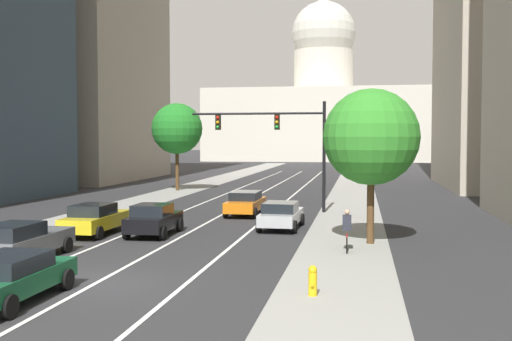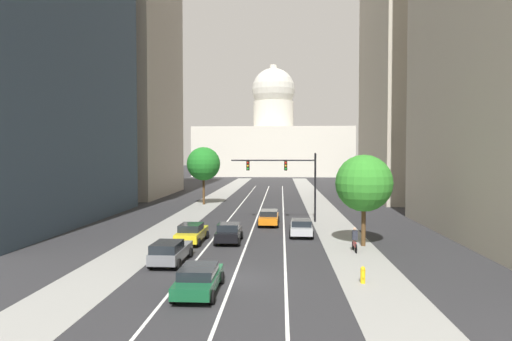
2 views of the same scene
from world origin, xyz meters
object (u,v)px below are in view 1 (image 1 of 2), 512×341
at_px(car_silver, 281,215).
at_px(fire_hydrant, 313,280).
at_px(capitol_building, 323,112).
at_px(car_yellow, 95,219).
at_px(street_tree_mid_left, 177,129).
at_px(traffic_signal_mast, 282,135).
at_px(car_gray, 23,240).
at_px(car_orange, 246,203).
at_px(street_tree_far_right, 371,137).
at_px(car_black, 154,219).
at_px(car_green, 10,277).
at_px(cyclist, 347,231).

height_order(car_silver, fire_hydrant, car_silver).
distance_m(capitol_building, car_silver, 108.06).
relative_size(car_yellow, street_tree_mid_left, 0.61).
bearing_deg(traffic_signal_mast, car_gray, -113.58).
xyz_separation_m(car_silver, fire_hydrant, (2.64, -13.39, -0.27)).
bearing_deg(traffic_signal_mast, car_silver, -82.97).
distance_m(capitol_building, fire_hydrant, 121.53).
xyz_separation_m(capitol_building, car_yellow, (-4.29, -110.85, -9.78)).
xyz_separation_m(car_orange, fire_hydrant, (5.50, -18.91, -0.29)).
bearing_deg(car_gray, capitol_building, -0.96).
bearing_deg(street_tree_mid_left, street_tree_far_right, -57.44).
distance_m(car_yellow, traffic_signal_mast, 13.99).
relative_size(car_orange, car_black, 1.17).
bearing_deg(car_orange, car_yellow, 147.88).
distance_m(car_green, car_orange, 21.21).
xyz_separation_m(car_yellow, fire_hydrant, (11.23, -10.07, -0.31)).
distance_m(capitol_building, cyclist, 114.02).
bearing_deg(car_yellow, traffic_signal_mast, -33.91).
bearing_deg(car_gray, street_tree_far_right, -63.88).
xyz_separation_m(car_black, fire_hydrant, (8.36, -10.27, -0.31)).
distance_m(car_silver, car_orange, 6.22).
bearing_deg(street_tree_mid_left, car_black, -75.68).
bearing_deg(car_silver, car_green, 161.45).
relative_size(car_orange, cyclist, 2.78).
bearing_deg(fire_hydrant, cyclist, 83.81).
height_order(car_black, street_tree_far_right, street_tree_far_right).
distance_m(capitol_building, car_yellow, 111.36).
relative_size(car_gray, cyclist, 2.69).
relative_size(fire_hydrant, street_tree_far_right, 0.13).
distance_m(car_gray, street_tree_mid_left, 32.70).
xyz_separation_m(car_silver, street_tree_mid_left, (-12.21, 22.29, 4.79)).
xyz_separation_m(car_silver, cyclist, (3.46, -5.82, 0.12)).
distance_m(car_green, car_black, 12.38).
relative_size(car_silver, street_tree_mid_left, 0.56).
height_order(car_green, car_yellow, car_yellow).
relative_size(car_silver, street_tree_far_right, 0.64).
bearing_deg(car_green, street_tree_mid_left, 9.81).
height_order(car_orange, traffic_signal_mast, traffic_signal_mast).
relative_size(car_black, cyclist, 2.37).
xyz_separation_m(car_orange, car_yellow, (-5.72, -8.84, 0.01)).
distance_m(car_orange, cyclist, 12.98).
relative_size(car_yellow, car_gray, 1.03).
bearing_deg(street_tree_mid_left, car_orange, -60.86).
bearing_deg(car_yellow, car_black, -85.09).
relative_size(car_silver, car_orange, 0.91).
bearing_deg(car_yellow, street_tree_mid_left, 9.00).
height_order(car_gray, traffic_signal_mast, traffic_signal_mast).
height_order(cyclist, street_tree_far_right, street_tree_far_right).
distance_m(traffic_signal_mast, street_tree_mid_left, 18.48).
height_order(car_silver, street_tree_far_right, street_tree_far_right).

